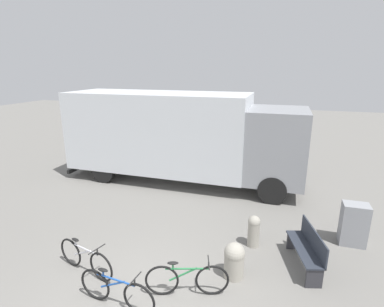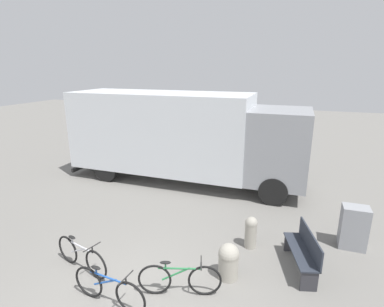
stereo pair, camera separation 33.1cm
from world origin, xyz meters
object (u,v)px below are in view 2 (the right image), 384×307
bicycle_far (179,279)px  bollard_far_bench (251,231)px  bollard_near_bench (229,260)px  bicycle_near (81,256)px  utility_box (354,227)px  park_bench (304,250)px  delivery_truck (181,134)px  bicycle_middle (109,288)px

bicycle_far → bollard_far_bench: size_ratio=1.94×
bollard_near_bench → bollard_far_bench: 1.33m
bicycle_near → utility_box: utility_box is taller
bollard_far_bench → bicycle_far: bearing=-116.8°
park_bench → bollard_far_bench: park_bench is taller
delivery_truck → bollard_near_bench: 6.12m
bollard_far_bench → bollard_near_bench: bearing=-101.8°
bollard_near_bench → bicycle_middle: bearing=-142.6°
bollard_near_bench → utility_box: (2.67, 2.14, 0.13)m
bollard_near_bench → utility_box: utility_box is taller
bicycle_near → bollard_far_bench: bearing=47.0°
bicycle_middle → bollard_near_bench: 2.46m
bicycle_far → bollard_near_bench: bearing=28.0°
bicycle_far → utility_box: 4.56m
delivery_truck → bicycle_middle: size_ratio=5.51×
bollard_near_bench → bollard_far_bench: bollard_far_bench is taller
bicycle_far → bicycle_near: bearing=162.8°
bollard_far_bench → utility_box: 2.54m
delivery_truck → park_bench: bearing=-43.0°
delivery_truck → bollard_near_bench: bearing=-58.9°
delivery_truck → bicycle_far: bearing=-68.9°
bicycle_far → utility_box: utility_box is taller
park_bench → bicycle_middle: bearing=108.0°
bollard_near_bench → delivery_truck: bearing=120.8°
delivery_truck → utility_box: (5.70, -2.96, -1.34)m
park_bench → bicycle_far: (-2.30, -1.63, -0.14)m
bicycle_far → delivery_truck: bearing=93.2°
bicycle_near → bollard_near_bench: bollard_near_bench is taller
bollard_near_bench → utility_box: 3.42m
utility_box → bicycle_far: bearing=-139.6°
bicycle_near → bicycle_middle: same height
bicycle_middle → utility_box: 5.88m
park_bench → utility_box: utility_box is taller
bicycle_near → utility_box: bearing=41.9°
delivery_truck → bollard_far_bench: 5.24m
bicycle_near → utility_box: 6.50m
bicycle_near → bicycle_far: same height
utility_box → bicycle_middle: bearing=-141.8°
bicycle_middle → bicycle_far: size_ratio=1.04×
bicycle_near → bollard_near_bench: 3.23m
bicycle_middle → bollard_far_bench: 3.58m
bicycle_near → bicycle_far: size_ratio=1.01×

